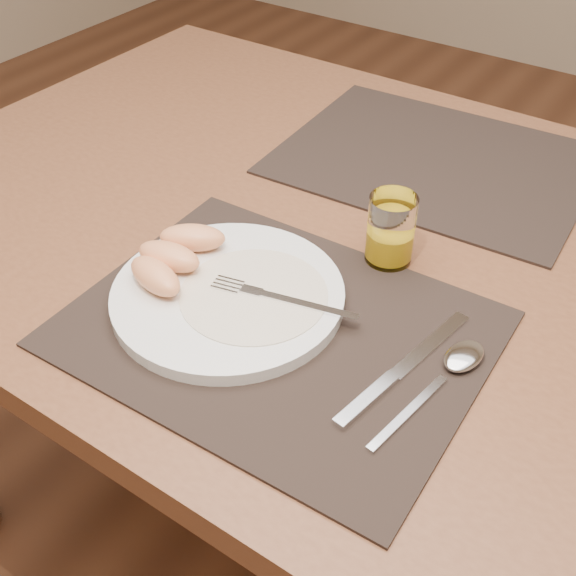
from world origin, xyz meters
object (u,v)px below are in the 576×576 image
at_px(placemat_near, 277,329).
at_px(juice_glass, 391,233).
at_px(plate, 228,295).
at_px(spoon, 456,364).
at_px(placemat_far, 434,160).
at_px(fork, 271,296).
at_px(table, 365,283).
at_px(knife, 394,376).

xyz_separation_m(placemat_near, juice_glass, (0.04, 0.18, 0.04)).
relative_size(plate, spoon, 1.41).
distance_m(placemat_far, fork, 0.42).
relative_size(placemat_far, spoon, 2.34).
height_order(table, juice_glass, juice_glass).
distance_m(knife, spoon, 0.07).
xyz_separation_m(knife, spoon, (0.05, 0.05, 0.00)).
height_order(knife, spoon, spoon).
bearing_deg(knife, spoon, 46.48).
xyz_separation_m(placemat_far, plate, (-0.06, -0.43, 0.01)).
xyz_separation_m(placemat_near, spoon, (0.19, 0.06, 0.01)).
height_order(knife, juice_glass, juice_glass).
relative_size(knife, spoon, 1.14).
bearing_deg(placemat_far, juice_glass, -77.15).
relative_size(table, spoon, 7.29).
height_order(table, placemat_far, placemat_far).
bearing_deg(knife, fork, 174.26).
bearing_deg(spoon, fork, -171.49).
bearing_deg(placemat_near, table, 91.47).
bearing_deg(placemat_near, placemat_far, 92.28).
relative_size(knife, juice_glass, 2.48).
xyz_separation_m(placemat_near, plate, (-0.07, 0.01, 0.01)).
relative_size(table, knife, 6.37).
bearing_deg(juice_glass, placemat_far, 102.85).
relative_size(fork, juice_glass, 1.96).
bearing_deg(placemat_far, spoon, -61.67).
height_order(fork, juice_glass, juice_glass).
bearing_deg(juice_glass, plate, -122.93).
relative_size(table, placemat_near, 3.11).
bearing_deg(placemat_far, fork, -90.93).
bearing_deg(fork, table, 84.61).
relative_size(placemat_near, plate, 1.67).
xyz_separation_m(placemat_near, placemat_far, (-0.02, 0.44, 0.00)).
relative_size(table, placemat_far, 3.11).
xyz_separation_m(fork, juice_glass, (0.07, 0.16, 0.02)).
bearing_deg(spoon, juice_glass, 139.47).
relative_size(placemat_far, fork, 2.59).
distance_m(fork, spoon, 0.22).
bearing_deg(knife, placemat_near, -177.50).
xyz_separation_m(table, juice_glass, (0.05, -0.04, 0.13)).
height_order(placemat_near, plate, plate).
bearing_deg(juice_glass, spoon, -40.53).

